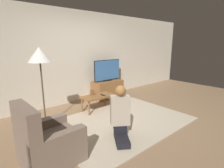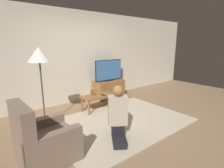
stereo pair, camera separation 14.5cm
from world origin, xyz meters
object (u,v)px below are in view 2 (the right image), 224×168
object	(u,v)px
floor_lamp	(39,58)
coffee_table	(98,97)
tv	(109,70)
person_kneeling	(118,113)
armchair	(44,143)

from	to	relation	value
floor_lamp	coffee_table	bearing A→B (deg)	3.81
tv	person_kneeling	bearing A→B (deg)	-123.69
armchair	person_kneeling	xyz separation A→B (m)	(1.25, -0.18, 0.19)
armchair	person_kneeling	size ratio (longest dim) A/B	0.96
floor_lamp	tv	bearing A→B (deg)	19.33
coffee_table	person_kneeling	size ratio (longest dim) A/B	0.85
tv	armchair	distance (m)	3.30
coffee_table	floor_lamp	bearing A→B (deg)	-176.19
armchair	person_kneeling	world-z (taller)	person_kneeling
armchair	person_kneeling	distance (m)	1.27
coffee_table	armchair	world-z (taller)	armchair
tv	person_kneeling	xyz separation A→B (m)	(-1.38, -2.08, -0.39)
tv	floor_lamp	world-z (taller)	floor_lamp
tv	floor_lamp	size ratio (longest dim) A/B	0.60
tv	floor_lamp	bearing A→B (deg)	-160.67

